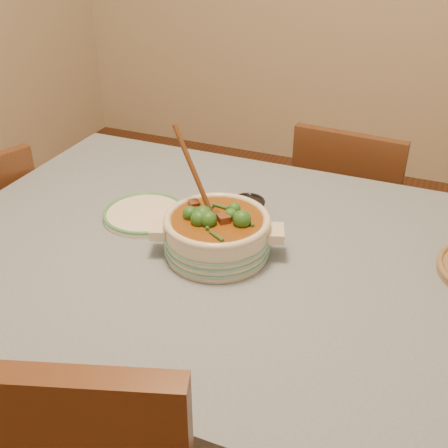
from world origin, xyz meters
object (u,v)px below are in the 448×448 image
(stew_casserole, at_px, (217,231))
(dining_table, at_px, (257,287))
(white_plate, at_px, (145,214))
(chair_far, at_px, (347,213))
(condiment_bowl, at_px, (248,207))

(stew_casserole, bearing_deg, dining_table, 14.08)
(white_plate, relative_size, chair_far, 0.33)
(condiment_bowl, bearing_deg, dining_table, -61.76)
(chair_far, bearing_deg, white_plate, 63.61)
(chair_far, bearing_deg, condiment_bowl, 78.31)
(stew_casserole, xyz_separation_m, condiment_bowl, (0.00, 0.20, -0.04))
(dining_table, bearing_deg, white_plate, 169.96)
(white_plate, xyz_separation_m, chair_far, (0.44, 0.74, -0.29))
(white_plate, bearing_deg, dining_table, -10.04)
(dining_table, distance_m, chair_far, 0.83)
(dining_table, height_order, white_plate, white_plate)
(stew_casserole, relative_size, white_plate, 1.21)
(chair_far, bearing_deg, stew_casserole, 81.76)
(dining_table, relative_size, white_plate, 6.17)
(stew_casserole, bearing_deg, white_plate, 160.95)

